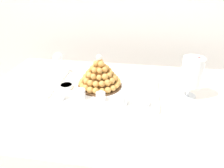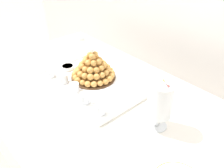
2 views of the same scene
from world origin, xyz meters
name	(u,v)px [view 2 (image 2 of 2)]	position (x,y,z in m)	size (l,w,h in m)	color
buffet_table	(96,108)	(0.00, 0.00, 0.71)	(1.73, 1.02, 0.79)	brown
serving_tray	(94,83)	(-0.11, 0.08, 0.80)	(0.64, 0.44, 0.02)	white
croquembouche	(93,67)	(-0.15, 0.11, 0.88)	(0.28, 0.28, 0.21)	#4C331E
dessert_cup_left	(51,73)	(-0.35, -0.08, 0.82)	(0.05, 0.05, 0.05)	silver
dessert_cup_mid_left	(63,79)	(-0.23, -0.06, 0.83)	(0.06, 0.06, 0.06)	silver
dessert_cup_centre	(74,87)	(-0.11, -0.06, 0.82)	(0.05, 0.05, 0.05)	silver
dessert_cup_mid_right	(85,98)	(0.01, -0.08, 0.83)	(0.05, 0.05, 0.06)	silver
dessert_cup_right	(101,109)	(0.14, -0.07, 0.83)	(0.05, 0.05, 0.05)	silver
creme_brulee_ramekin	(68,67)	(-0.36, 0.05, 0.81)	(0.08, 0.08, 0.02)	white
macaron_goblet	(161,100)	(0.39, 0.07, 0.95)	(0.12, 0.12, 0.26)	white
wine_glass	(83,39)	(-0.49, 0.27, 0.91)	(0.07, 0.07, 0.16)	silver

